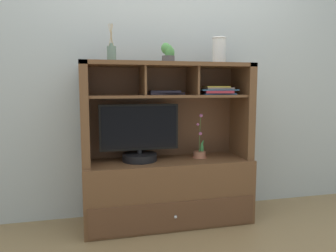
{
  "coord_description": "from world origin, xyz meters",
  "views": [
    {
      "loc": [
        -0.58,
        -2.43,
        1.09
      ],
      "look_at": [
        0.0,
        0.0,
        0.78
      ],
      "focal_mm": 34.17,
      "sensor_mm": 36.0,
      "label": 1
    }
  ],
  "objects": [
    {
      "name": "diffuser_bottle",
      "position": [
        -0.43,
        -0.02,
        1.33
      ],
      "size": [
        0.07,
        0.07,
        0.27
      ],
      "color": "slate",
      "rests_on": "media_console"
    },
    {
      "name": "floor_plane",
      "position": [
        0.0,
        0.0,
        -0.01
      ],
      "size": [
        6.0,
        6.0,
        0.02
      ],
      "primitive_type": "cube",
      "color": "olive",
      "rests_on": "ground"
    },
    {
      "name": "tv_monitor",
      "position": [
        -0.23,
        0.01,
        0.69
      ],
      "size": [
        0.62,
        0.27,
        0.44
      ],
      "color": "black",
      "rests_on": "media_console"
    },
    {
      "name": "ceramic_vase",
      "position": [
        0.43,
        0.03,
        1.38
      ],
      "size": [
        0.11,
        0.11,
        0.21
      ],
      "color": "silver",
      "rests_on": "media_console"
    },
    {
      "name": "media_console",
      "position": [
        0.0,
        0.01,
        0.4
      ],
      "size": [
        1.32,
        0.47,
        1.27
      ],
      "color": "brown",
      "rests_on": "ground"
    },
    {
      "name": "back_wall",
      "position": [
        0.0,
        0.25,
        1.4
      ],
      "size": [
        6.0,
        0.02,
        2.8
      ],
      "primitive_type": "cube",
      "color": "#B0B8B9",
      "rests_on": "ground"
    },
    {
      "name": "magazine_stack_left",
      "position": [
        -0.02,
        0.06,
        1.04
      ],
      "size": [
        0.31,
        0.24,
        0.03
      ],
      "color": "#3D3342",
      "rests_on": "media_console"
    },
    {
      "name": "potted_orchid",
      "position": [
        0.27,
        0.01,
        0.56
      ],
      "size": [
        0.12,
        0.12,
        0.36
      ],
      "color": "#AF6A4F",
      "rests_on": "media_console"
    },
    {
      "name": "magazine_stack_centre",
      "position": [
        0.39,
        -0.04,
        1.06
      ],
      "size": [
        0.3,
        0.27,
        0.07
      ],
      "color": "#2E4E7A",
      "rests_on": "media_console"
    },
    {
      "name": "potted_succulent",
      "position": [
        0.0,
        -0.01,
        1.34
      ],
      "size": [
        0.11,
        0.11,
        0.15
      ],
      "color": "#524D4F",
      "rests_on": "media_console"
    }
  ]
}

